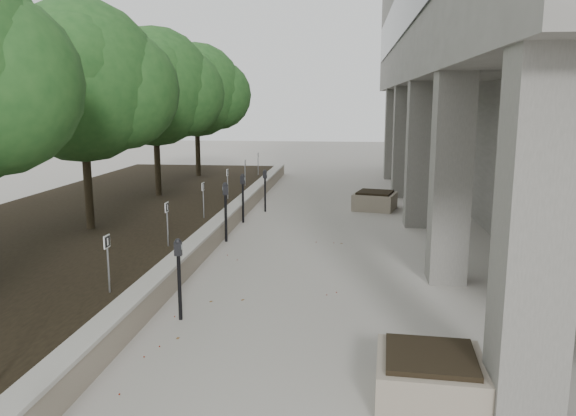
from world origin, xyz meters
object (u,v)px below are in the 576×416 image
at_px(parking_meter_5, 265,191).
at_px(crabapple_tree_5, 197,110).
at_px(parking_meter_2, 179,279).
at_px(parking_meter_4, 243,198).
at_px(crabapple_tree_3, 83,116).
at_px(planter_back, 375,200).
at_px(crabapple_tree_4, 155,112).
at_px(planter_front, 430,377).
at_px(parking_meter_3, 226,212).

bearing_deg(parking_meter_5, crabapple_tree_5, 131.40).
relative_size(parking_meter_2, parking_meter_4, 0.94).
distance_m(crabapple_tree_3, planter_back, 9.36).
height_order(crabapple_tree_3, crabapple_tree_5, same).
distance_m(crabapple_tree_4, planter_back, 7.68).
height_order(crabapple_tree_4, crabapple_tree_5, same).
height_order(crabapple_tree_3, parking_meter_4, crabapple_tree_3).
xyz_separation_m(parking_meter_2, parking_meter_5, (0.01, 9.09, 0.01)).
relative_size(parking_meter_4, planter_front, 1.16).
bearing_deg(crabapple_tree_3, crabapple_tree_4, 90.00).
xyz_separation_m(crabapple_tree_4, parking_meter_5, (3.64, -0.45, -2.44)).
xyz_separation_m(crabapple_tree_3, crabapple_tree_4, (0.00, 5.00, 0.00)).
bearing_deg(parking_meter_4, crabapple_tree_4, 153.56).
height_order(crabapple_tree_3, planter_front, crabapple_tree_3).
relative_size(crabapple_tree_5, planter_back, 4.29).
bearing_deg(crabapple_tree_3, parking_meter_2, -51.32).
relative_size(crabapple_tree_4, planter_back, 4.29).
distance_m(parking_meter_4, planter_front, 10.33).
bearing_deg(planter_front, parking_meter_5, 108.00).
height_order(crabapple_tree_3, planter_back, crabapple_tree_3).
bearing_deg(parking_meter_4, parking_meter_3, -83.25).
xyz_separation_m(crabapple_tree_5, planter_front, (7.27, -16.63, -2.83)).
distance_m(crabapple_tree_4, crabapple_tree_5, 5.00).
xyz_separation_m(planter_front, planter_back, (-0.14, 11.98, 0.01)).
xyz_separation_m(crabapple_tree_4, parking_meter_4, (3.25, -2.13, -2.41)).
relative_size(crabapple_tree_4, planter_front, 4.42).
distance_m(parking_meter_4, parking_meter_5, 1.72).
bearing_deg(parking_meter_2, parking_meter_5, 88.07).
bearing_deg(crabapple_tree_4, crabapple_tree_5, 90.00).
bearing_deg(parking_meter_5, parking_meter_2, -82.42).
relative_size(crabapple_tree_3, parking_meter_5, 4.01).
relative_size(parking_meter_3, parking_meter_4, 1.05).
relative_size(crabapple_tree_3, crabapple_tree_4, 1.00).
bearing_deg(planter_front, parking_meter_3, 119.13).
bearing_deg(crabapple_tree_4, parking_meter_2, -69.15).
distance_m(parking_meter_4, planter_back, 4.63).
xyz_separation_m(parking_meter_5, planter_front, (3.63, -11.17, -0.39)).
xyz_separation_m(parking_meter_3, planter_front, (4.02, -7.22, -0.46)).
height_order(parking_meter_2, parking_meter_5, parking_meter_5).
bearing_deg(parking_meter_3, crabapple_tree_5, 87.76).
bearing_deg(crabapple_tree_4, parking_meter_4, -33.19).
bearing_deg(parking_meter_3, crabapple_tree_4, 105.12).
distance_m(crabapple_tree_5, parking_meter_2, 15.18).
xyz_separation_m(crabapple_tree_4, crabapple_tree_5, (0.00, 5.00, 0.00)).
bearing_deg(parking_meter_3, planter_back, 29.51).
bearing_deg(parking_meter_5, crabapple_tree_3, -121.06).
relative_size(parking_meter_4, planter_back, 1.13).
xyz_separation_m(parking_meter_3, planter_back, (3.88, 4.76, -0.46)).
height_order(crabapple_tree_5, parking_meter_5, crabapple_tree_5).
bearing_deg(crabapple_tree_4, parking_meter_3, -53.58).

